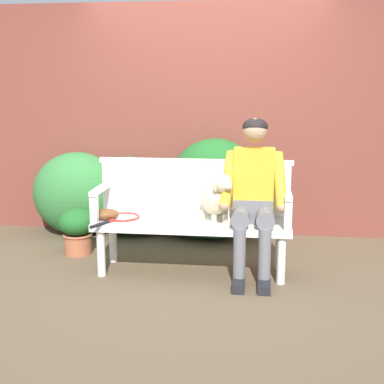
# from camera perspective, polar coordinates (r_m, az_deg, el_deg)

# --- Properties ---
(ground_plane) EXTENTS (40.00, 40.00, 0.00)m
(ground_plane) POSITION_cam_1_polar(r_m,az_deg,el_deg) (4.60, -0.00, -8.68)
(ground_plane) COLOR brown
(brick_garden_fence) EXTENTS (8.00, 0.30, 2.43)m
(brick_garden_fence) POSITION_cam_1_polar(r_m,az_deg,el_deg) (5.71, 1.71, 7.82)
(brick_garden_fence) COLOR brown
(brick_garden_fence) RESTS_ON ground
(hedge_bush_mid_left) EXTENTS (0.82, 0.60, 0.86)m
(hedge_bush_mid_left) POSITION_cam_1_polar(r_m,az_deg,el_deg) (5.61, -6.61, -0.46)
(hedge_bush_mid_left) COLOR #1E5B23
(hedge_bush_mid_left) RESTS_ON ground
(hedge_bush_far_right) EXTENTS (0.88, 0.56, 0.59)m
(hedge_bush_far_right) POSITION_cam_1_polar(r_m,az_deg,el_deg) (5.50, 1.07, -2.05)
(hedge_bush_far_right) COLOR #286B2D
(hedge_bush_far_right) RESTS_ON ground
(hedge_bush_mid_right) EXTENTS (0.97, 0.72, 0.90)m
(hedge_bush_mid_right) POSITION_cam_1_polar(r_m,az_deg,el_deg) (5.74, -12.34, -0.17)
(hedge_bush_mid_right) COLOR #337538
(hedge_bush_mid_right) RESTS_ON ground
(hedge_bush_far_left) EXTENTS (0.99, 0.75, 1.06)m
(hedge_bush_far_left) POSITION_cam_1_polar(r_m,az_deg,el_deg) (5.42, 2.50, 0.28)
(hedge_bush_far_left) COLOR #1E5B23
(hedge_bush_far_left) RESTS_ON ground
(garden_bench) EXTENTS (1.66, 0.49, 0.46)m
(garden_bench) POSITION_cam_1_polar(r_m,az_deg,el_deg) (4.47, -0.00, -3.91)
(garden_bench) COLOR white
(garden_bench) RESTS_ON ground
(bench_backrest) EXTENTS (1.70, 0.06, 0.50)m
(bench_backrest) POSITION_cam_1_polar(r_m,az_deg,el_deg) (4.61, 0.32, 0.59)
(bench_backrest) COLOR white
(bench_backrest) RESTS_ON garden_bench
(bench_armrest_left_end) EXTENTS (0.06, 0.49, 0.28)m
(bench_armrest_left_end) POSITION_cam_1_polar(r_m,az_deg,el_deg) (4.49, -10.22, -0.59)
(bench_armrest_left_end) COLOR white
(bench_armrest_left_end) RESTS_ON garden_bench
(bench_armrest_right_end) EXTENTS (0.06, 0.49, 0.28)m
(bench_armrest_right_end) POSITION_cam_1_polar(r_m,az_deg,el_deg) (4.30, 10.39, -1.13)
(bench_armrest_right_end) COLOR white
(bench_armrest_right_end) RESTS_ON garden_bench
(person_seated) EXTENTS (0.56, 0.65, 1.33)m
(person_seated) POSITION_cam_1_polar(r_m,az_deg,el_deg) (4.35, 6.73, 0.07)
(person_seated) COLOR black
(person_seated) RESTS_ON ground
(dog_on_bench) EXTENTS (0.35, 0.40, 0.43)m
(dog_on_bench) POSITION_cam_1_polar(r_m,az_deg,el_deg) (4.36, 2.67, -0.62)
(dog_on_bench) COLOR beige
(dog_on_bench) RESTS_ON garden_bench
(tennis_racket) EXTENTS (0.38, 0.58, 0.03)m
(tennis_racket) POSITION_cam_1_polar(r_m,az_deg,el_deg) (4.56, -7.72, -2.78)
(tennis_racket) COLOR red
(tennis_racket) RESTS_ON garden_bench
(baseball_glove) EXTENTS (0.27, 0.24, 0.09)m
(baseball_glove) POSITION_cam_1_polar(r_m,az_deg,el_deg) (4.56, -9.33, -2.40)
(baseball_glove) COLOR brown
(baseball_glove) RESTS_ON garden_bench
(potted_plant) EXTENTS (0.36, 0.36, 0.45)m
(potted_plant) POSITION_cam_1_polar(r_m,az_deg,el_deg) (5.11, -12.40, -3.86)
(potted_plant) COLOR #A85B3D
(potted_plant) RESTS_ON ground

